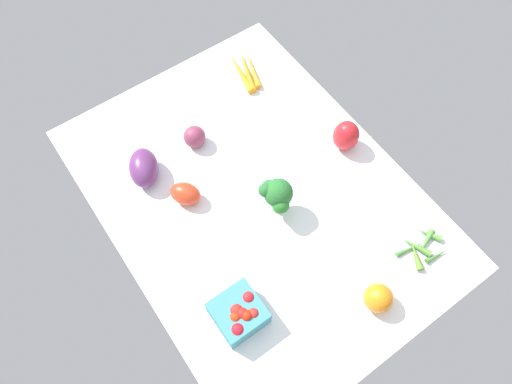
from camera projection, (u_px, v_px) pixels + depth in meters
tablecloth at (256, 197)px, 131.68cm from camera, size 104.00×76.00×2.00cm
carrot_bunch at (246, 70)px, 149.66cm from camera, size 17.98×9.97×2.26cm
red_onion_center at (195, 137)px, 135.81cm from camera, size 6.29×6.29×6.29cm
heirloom_tomato_orange at (378, 298)px, 114.22cm from camera, size 7.11×7.11×7.11cm
eggplant at (144, 168)px, 130.21cm from camera, size 14.00×12.12×7.89cm
bell_pepper_red at (346, 136)px, 134.01cm from camera, size 10.14×10.14×9.59cm
okra_pile at (421, 247)px, 123.05cm from camera, size 10.40×13.09×1.93cm
berry_basket at (239, 313)px, 112.44cm from camera, size 11.15×11.15×7.57cm
roma_tomato at (185, 194)px, 127.66cm from camera, size 10.23×9.71×5.97cm
broccoli_head at (277, 195)px, 122.24cm from camera, size 9.61×7.69×12.03cm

